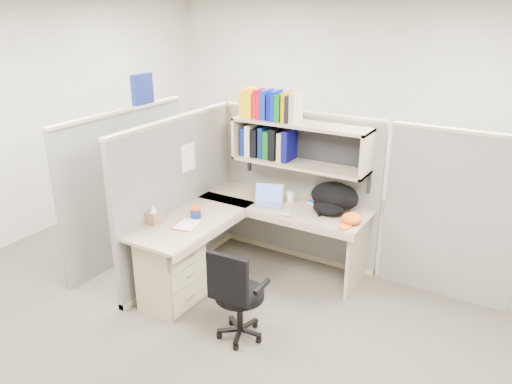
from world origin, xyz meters
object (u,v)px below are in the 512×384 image
Objects in this scene: laptop at (268,196)px; desk at (202,254)px; task_chair at (238,308)px; snack_canister at (196,212)px; backpack at (332,199)px.

desk is at bearing -132.25° from laptop.
task_chair is at bearing -32.39° from desk.
laptop is 2.70× the size of snack_canister.
task_chair is (0.37, -1.15, -0.53)m from laptop.
desk is 2.03× the size of task_chair.
task_chair is at bearing -116.73° from backpack.
backpack reaches higher than desk.
laptop is (0.29, 0.73, 0.39)m from desk.
task_chair is at bearing -93.04° from laptop.
desk is 3.63× the size of backpack.
desk is at bearing 147.61° from task_chair.
backpack is at bearing 79.24° from task_chair.
snack_canister is at bearing 146.22° from task_chair.
desk is 0.79m from task_chair.
desk is at bearing -39.12° from snack_canister.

